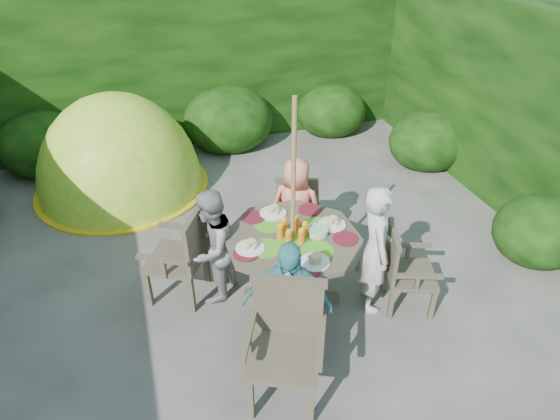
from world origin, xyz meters
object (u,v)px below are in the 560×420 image
object	(u,v)px
child_right	(375,249)
child_left	(211,247)
dome_tent	(124,188)
parasol_pole	(293,210)
garden_chair_left	(183,254)
child_front	(287,306)
child_back	(296,208)
garden_chair_front	(286,341)
patio_table	(293,247)
garden_chair_right	(404,269)
garden_chair_back	(297,205)

from	to	relation	value
child_right	child_left	size ratio (longest dim) A/B	1.10
dome_tent	parasol_pole	bearing A→B (deg)	-66.94
garden_chair_left	child_front	world-z (taller)	child_front
parasol_pole	child_back	size ratio (longest dim) A/B	1.82
garden_chair_front	child_front	world-z (taller)	child_front
child_right	garden_chair_front	bearing A→B (deg)	135.34
patio_table	parasol_pole	distance (m)	0.43
garden_chair_right	dome_tent	size ratio (longest dim) A/B	0.32
child_left	child_front	xyz separation A→B (m)	(0.45, -1.04, 0.04)
garden_chair_back	dome_tent	xyz separation A→B (m)	(-1.97, 1.82, -0.45)
garden_chair_right	child_back	distance (m)	1.37
garden_chair_back	dome_tent	distance (m)	2.72
patio_table	parasol_pole	bearing A→B (deg)	171.23
parasol_pole	garden_chair_left	bearing A→B (deg)	159.02
parasol_pole	child_left	world-z (taller)	parasol_pole
child_left	child_back	bearing A→B (deg)	149.65
parasol_pole	child_right	world-z (taller)	parasol_pole
parasol_pole	garden_chair_back	size ratio (longest dim) A/B	2.59
patio_table	garden_chair_back	bearing A→B (deg)	68.58
child_back	child_front	distance (m)	1.60
garden_chair_left	child_right	world-z (taller)	child_right
child_left	dome_tent	distance (m)	2.76
patio_table	garden_chair_front	distance (m)	1.10
dome_tent	garden_chair_back	bearing A→B (deg)	-48.47
garden_chair_front	garden_chair_left	bearing A→B (deg)	138.89
garden_chair_right	child_back	xyz separation A→B (m)	(-0.73, 1.15, 0.14)
patio_table	garden_chair_front	bearing A→B (deg)	-111.54
child_right	child_back	xyz separation A→B (m)	(-0.45, 1.04, -0.08)
patio_table	child_back	distance (m)	0.80
garden_chair_front	child_front	size ratio (longest dim) A/B	0.79
garden_chair_left	child_front	bearing A→B (deg)	61.63
child_left	child_front	world-z (taller)	child_front
garden_chair_front	child_back	world-z (taller)	child_back
child_right	parasol_pole	bearing A→B (deg)	81.48
patio_table	garden_chair_back	world-z (taller)	patio_table
garden_chair_left	garden_chair_front	world-z (taller)	garden_chair_front
garden_chair_right	child_front	xyz separation A→B (m)	(-1.32, -0.34, 0.19)
garden_chair_front	dome_tent	size ratio (longest dim) A/B	0.38
patio_table	garden_chair_left	xyz separation A→B (m)	(-1.02, 0.39, -0.14)
garden_chair_left	garden_chair_front	bearing A→B (deg)	53.00
child_right	dome_tent	distance (m)	3.96
patio_table	garden_chair_left	size ratio (longest dim) A/B	1.78
garden_chair_front	dome_tent	world-z (taller)	dome_tent
garden_chair_left	parasol_pole	bearing A→B (deg)	98.04
child_right	child_front	bearing A→B (deg)	126.48
garden_chair_left	dome_tent	world-z (taller)	dome_tent
garden_chair_back	child_right	size ratio (longest dim) A/B	0.62
garden_chair_right	dome_tent	world-z (taller)	dome_tent
parasol_pole	child_right	distance (m)	0.90
garden_chair_front	child_right	bearing A→B (deg)	57.20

